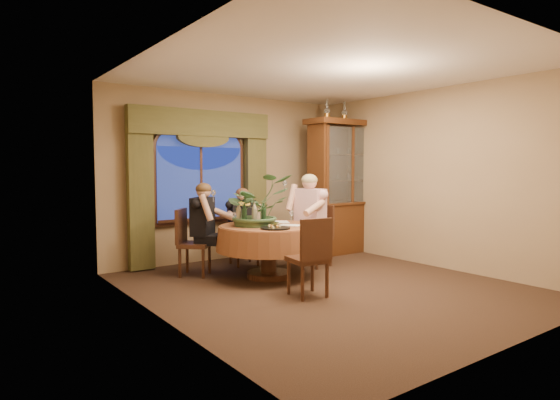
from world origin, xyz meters
TOP-DOWN VIEW (x-y plane):
  - floor at (0.00, 0.00)m, footprint 5.00×5.00m
  - wall_back at (0.00, 2.50)m, footprint 4.50×0.00m
  - wall_right at (2.25, 0.00)m, footprint 0.00×5.00m
  - ceiling at (0.00, 0.00)m, footprint 5.00×5.00m
  - window at (-0.60, 2.43)m, footprint 1.62×0.10m
  - arched_transom at (-0.60, 2.43)m, footprint 1.60×0.06m
  - drapery_left at (-1.63, 2.38)m, footprint 0.38×0.14m
  - drapery_right at (0.43, 2.38)m, footprint 0.38×0.14m
  - swag_valance at (-0.60, 2.35)m, footprint 2.45×0.16m
  - dining_table at (-0.31, 0.89)m, footprint 1.85×1.85m
  - china_cabinet at (1.97, 1.75)m, footprint 1.49×0.59m
  - oil_lamp_left at (1.54, 1.75)m, footprint 0.11×0.11m
  - oil_lamp_center at (1.97, 1.75)m, footprint 0.11×0.11m
  - oil_lamp_right at (2.39, 1.75)m, footprint 0.11×0.11m
  - chair_right at (0.71, 1.07)m, footprint 0.49×0.49m
  - chair_back_right at (-0.14, 1.83)m, footprint 0.49×0.49m
  - chair_back at (-1.11, 1.61)m, footprint 0.59×0.59m
  - chair_front_left at (-0.48, -0.19)m, footprint 0.48×0.48m
  - person_pink at (0.62, 1.09)m, footprint 0.58×0.62m
  - person_back at (-0.99, 1.61)m, footprint 0.66×0.65m
  - person_scarf at (-0.14, 1.89)m, footprint 0.51×0.48m
  - stoneware_vase at (-0.39, 1.06)m, footprint 0.15×0.15m
  - centerpiece_plant at (-0.46, 0.98)m, footprint 0.95×1.06m
  - olive_bowl at (-0.27, 0.81)m, footprint 0.15×0.15m
  - cheese_platter at (-0.47, 0.49)m, footprint 0.40×0.40m
  - wine_bottle_0 at (-0.71, 0.90)m, footprint 0.07×0.07m
  - wine_bottle_1 at (-0.74, 0.99)m, footprint 0.07×0.07m
  - wine_bottle_2 at (-0.46, 0.79)m, footprint 0.07×0.07m
  - wine_bottle_3 at (-0.52, 0.94)m, footprint 0.07×0.07m
  - tasting_paper_0 at (-0.08, 0.68)m, footprint 0.34×0.37m
  - tasting_paper_1 at (0.05, 1.08)m, footprint 0.32×0.36m
  - wine_glass_person_pink at (0.18, 0.99)m, footprint 0.07×0.07m
  - wine_glass_person_back at (-0.65, 1.25)m, footprint 0.07×0.07m
  - wine_glass_person_scarf at (-0.23, 1.38)m, footprint 0.07×0.07m

SIDE VIEW (x-z plane):
  - floor at x=0.00m, z-range 0.00..0.00m
  - dining_table at x=-0.31m, z-range 0.00..0.75m
  - chair_right at x=0.71m, z-range 0.00..0.96m
  - chair_back_right at x=-0.14m, z-range 0.00..0.96m
  - chair_back at x=-1.11m, z-range 0.00..0.96m
  - chair_front_left at x=-0.48m, z-range 0.00..0.96m
  - person_scarf at x=-0.14m, z-range 0.00..1.24m
  - person_back at x=-0.99m, z-range 0.00..1.35m
  - person_pink at x=0.62m, z-range 0.00..1.47m
  - tasting_paper_0 at x=-0.08m, z-range 0.75..0.76m
  - tasting_paper_1 at x=0.05m, z-range 0.75..0.76m
  - cheese_platter at x=-0.47m, z-range 0.75..0.77m
  - olive_bowl at x=-0.27m, z-range 0.75..0.80m
  - wine_glass_person_pink at x=0.18m, z-range 0.75..0.93m
  - wine_glass_person_back at x=-0.65m, z-range 0.75..0.93m
  - wine_glass_person_scarf at x=-0.23m, z-range 0.75..0.93m
  - stoneware_vase at x=-0.39m, z-range 0.75..1.04m
  - wine_bottle_0 at x=-0.71m, z-range 0.75..1.08m
  - wine_bottle_1 at x=-0.74m, z-range 0.75..1.08m
  - wine_bottle_2 at x=-0.46m, z-range 0.75..1.08m
  - wine_bottle_3 at x=-0.52m, z-range 0.75..1.08m
  - drapery_left at x=-1.63m, z-range 0.02..2.34m
  - drapery_right at x=0.43m, z-range 0.02..2.34m
  - china_cabinet at x=1.97m, z-range 0.00..2.43m
  - window at x=-0.60m, z-range 0.64..1.96m
  - centerpiece_plant at x=-0.46m, z-range 0.95..1.77m
  - wall_back at x=0.00m, z-range -0.85..3.65m
  - wall_right at x=2.25m, z-range -1.10..3.90m
  - arched_transom at x=-0.60m, z-range 1.86..2.30m
  - swag_valance at x=-0.60m, z-range 2.07..2.49m
  - oil_lamp_left at x=1.54m, z-range 2.43..2.77m
  - oil_lamp_center at x=1.97m, z-range 2.43..2.77m
  - oil_lamp_right at x=2.39m, z-range 2.43..2.77m
  - ceiling at x=0.00m, z-range 2.80..2.80m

